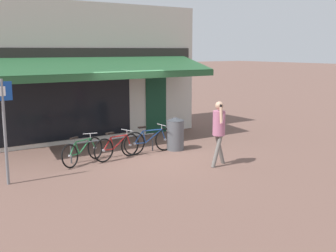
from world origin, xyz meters
TOP-DOWN VIEW (x-y plane):
  - ground_plane at (0.00, 0.00)m, footprint 160.00×160.00m
  - shop_front at (-0.51, 4.42)m, footprint 8.61×4.83m
  - bike_rack_rail at (-0.96, 0.50)m, footprint 2.80×0.04m
  - bicycle_green at (-2.03, 0.35)m, footprint 1.62×0.97m
  - bicycle_red at (-1.03, 0.20)m, footprint 1.65×0.53m
  - bicycle_blue at (0.16, 0.30)m, footprint 1.82×0.52m
  - pedestrian_adult at (0.97, -1.98)m, footprint 0.62×0.55m
  - litter_bin at (1.05, 0.20)m, footprint 0.56×0.56m
  - parking_sign at (-4.26, -0.45)m, footprint 0.44×0.07m

SIDE VIEW (x-z plane):
  - ground_plane at x=0.00m, z-range 0.00..0.00m
  - bicycle_green at x=-2.03m, z-range -0.06..0.77m
  - bicycle_red at x=-1.03m, z-range -0.04..0.79m
  - bicycle_blue at x=0.16m, z-range -0.04..0.82m
  - bike_rack_rail at x=-0.96m, z-range 0.18..0.75m
  - litter_bin at x=1.05m, z-range 0.00..1.06m
  - pedestrian_adult at x=0.97m, z-range 0.21..2.01m
  - parking_sign at x=-4.26m, z-range 0.28..2.78m
  - shop_front at x=-0.51m, z-range 0.00..4.74m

